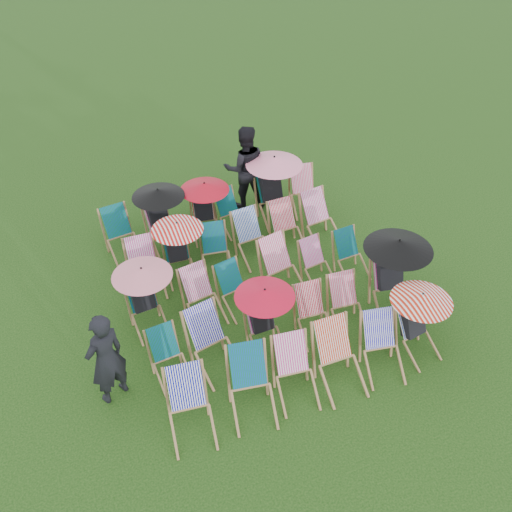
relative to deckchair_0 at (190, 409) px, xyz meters
name	(u,v)px	position (x,y,z in m)	size (l,w,h in m)	color
ground	(261,299)	(2.04, 2.20, -0.49)	(100.00, 100.00, 0.00)	black
deckchair_0	(190,409)	(0.00, 0.00, 0.00)	(0.76, 0.98, 0.99)	olive
deckchair_1	(252,387)	(0.96, 0.00, 0.02)	(0.82, 1.03, 1.02)	olive
deckchair_2	(296,373)	(1.70, 0.02, -0.02)	(0.73, 0.94, 0.95)	olive
deckchair_3	(340,360)	(2.44, -0.04, 0.02)	(0.69, 0.96, 1.03)	olive
deckchair_4	(383,348)	(3.22, -0.06, -0.02)	(0.77, 0.97, 0.95)	olive
deckchair_5	(419,323)	(3.96, 0.07, 0.14)	(1.01, 1.09, 1.20)	olive
deckchair_6	(169,358)	(-0.01, 1.11, -0.08)	(0.62, 0.81, 0.82)	olive
deckchair_7	(213,344)	(0.72, 1.04, 0.02)	(0.85, 1.06, 1.02)	olive
deckchair_8	(265,319)	(1.66, 1.14, 0.14)	(1.00, 1.05, 1.19)	olive
deckchair_9	(314,315)	(2.55, 1.07, -0.06)	(0.63, 0.84, 0.87)	olive
deckchair_10	(347,305)	(3.20, 1.06, -0.05)	(0.65, 0.86, 0.88)	olive
deckchair_11	(394,275)	(4.15, 1.15, 0.26)	(1.21, 1.29, 1.44)	olive
deckchair_12	(145,298)	(-0.06, 2.37, 0.15)	(1.03, 1.10, 1.23)	olive
deckchair_13	(203,297)	(0.92, 2.19, -0.03)	(0.74, 0.93, 0.92)	olive
deckchair_14	(236,290)	(1.54, 2.18, -0.07)	(0.70, 0.87, 0.84)	olive
deckchair_15	(283,269)	(2.53, 2.30, 0.01)	(0.83, 1.04, 1.01)	olive
deckchair_16	(318,264)	(3.25, 2.29, -0.09)	(0.64, 0.82, 0.81)	olive
deckchair_17	(352,256)	(3.96, 2.24, -0.07)	(0.61, 0.81, 0.84)	olive
deckchair_18	(145,269)	(0.15, 3.32, -0.01)	(0.66, 0.90, 0.96)	olive
deckchair_19	(178,249)	(0.85, 3.46, 0.13)	(0.99, 1.04, 1.18)	olive
deckchair_20	(216,251)	(1.57, 3.34, -0.05)	(0.70, 0.89, 0.88)	olive
deckchair_21	(253,238)	(2.37, 3.42, -0.02)	(0.71, 0.93, 0.95)	olive
deckchair_22	(287,228)	(3.16, 3.47, -0.02)	(0.65, 0.89, 0.94)	olive
deckchair_23	(322,220)	(3.92, 3.42, 0.01)	(0.79, 1.01, 1.01)	olive
deckchair_24	(121,235)	(-0.03, 4.55, -0.02)	(0.73, 0.94, 0.94)	olive
deckchair_25	(160,217)	(0.81, 4.57, 0.17)	(1.06, 1.14, 1.26)	olive
deckchair_26	(205,209)	(1.74, 4.53, 0.14)	(1.02, 1.08, 1.21)	olive
deckchair_27	(231,213)	(2.32, 4.49, -0.08)	(0.69, 0.86, 0.83)	olive
deckchair_28	(274,188)	(3.33, 4.56, 0.27)	(1.22, 1.26, 1.44)	olive
deckchair_29	(305,191)	(4.10, 4.57, -0.03)	(0.75, 0.95, 0.94)	olive
person_left	(106,359)	(-0.94, 1.07, 0.37)	(0.63, 0.41, 1.73)	black
person_rear	(245,168)	(2.93, 5.24, 0.48)	(0.95, 0.74, 1.95)	black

